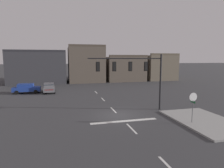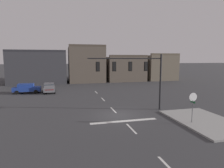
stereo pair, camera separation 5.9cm
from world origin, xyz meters
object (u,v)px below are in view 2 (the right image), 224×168
object	(u,v)px
car_lot_middle	(27,88)
signal_mast_near_side	(135,71)
stop_sign	(193,100)
car_lot_nearside	(49,88)

from	to	relation	value
car_lot_middle	signal_mast_near_side	bearing A→B (deg)	-47.07
stop_sign	signal_mast_near_side	bearing A→B (deg)	121.26
car_lot_nearside	car_lot_middle	distance (m)	3.63
car_lot_nearside	car_lot_middle	xyz separation A→B (m)	(-3.62, 0.26, 0.00)
signal_mast_near_side	car_lot_middle	distance (m)	20.51
car_lot_nearside	car_lot_middle	size ratio (longest dim) A/B	1.01
car_lot_nearside	car_lot_middle	world-z (taller)	same
signal_mast_near_side	stop_sign	world-z (taller)	signal_mast_near_side
signal_mast_near_side	car_lot_middle	bearing A→B (deg)	132.93
signal_mast_near_side	stop_sign	distance (m)	6.81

